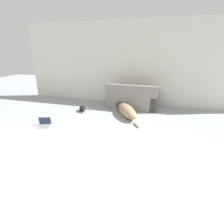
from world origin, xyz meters
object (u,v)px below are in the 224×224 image
at_px(couch, 132,99).
at_px(dog, 126,110).
at_px(cat, 82,108).
at_px(laptop_open, 45,123).

xyz_separation_m(couch, dog, (-0.06, -0.75, -0.12)).
distance_m(couch, cat, 1.67).
distance_m(dog, cat, 1.39).
height_order(couch, laptop_open, couch).
bearing_deg(cat, couch, -82.44).
height_order(cat, laptop_open, laptop_open).
height_order(couch, cat, couch).
height_order(dog, cat, dog).
distance_m(couch, laptop_open, 2.85).
bearing_deg(couch, dog, 86.45).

